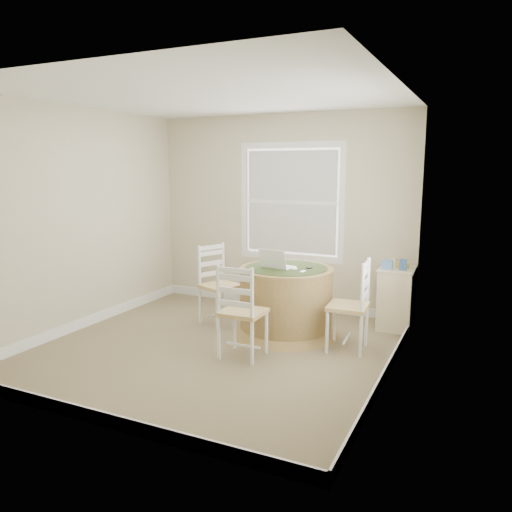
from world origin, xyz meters
The scene contains 14 objects.
room centered at (0.17, 0.16, 1.30)m, with size 3.64×3.64×2.64m.
round_table centered at (0.48, 0.78, 0.42)m, with size 1.26×1.26×0.78m.
chair_left centered at (-0.38, 0.78, 0.47)m, with size 0.42×0.40×0.95m, color white, non-canonical shape.
chair_near centered at (0.37, -0.10, 0.47)m, with size 0.42×0.40×0.95m, color white, non-canonical shape.
chair_right centered at (1.27, 0.55, 0.47)m, with size 0.42×0.40×0.95m, color white, non-canonical shape.
laptop centered at (0.39, 0.74, 0.81)m, with size 0.38×0.34×0.24m.
mouse centered at (0.61, 0.72, 0.78)m, with size 0.06×0.10×0.03m, color white.
phone centered at (0.74, 0.64, 0.77)m, with size 0.04×0.09×0.02m, color #B7BABF.
keys centered at (0.74, 0.84, 0.78)m, with size 0.06×0.05×0.03m, color black.
corner_chest centered at (1.60, 1.52, 0.37)m, with size 0.44×0.58×0.73m.
tissue_box centered at (1.51, 1.40, 0.78)m, with size 0.12×0.12×0.10m, color #5E89D8.
box_yellow centered at (1.65, 1.57, 0.76)m, with size 0.15×0.10×0.06m, color gold.
box_blue centered at (1.68, 1.42, 0.79)m, with size 0.08×0.08×0.12m, color #375EA6.
cup_cream centered at (1.54, 1.68, 0.78)m, with size 0.07×0.07×0.09m, color beige.
Camera 1 is at (2.54, -4.42, 1.90)m, focal length 35.00 mm.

